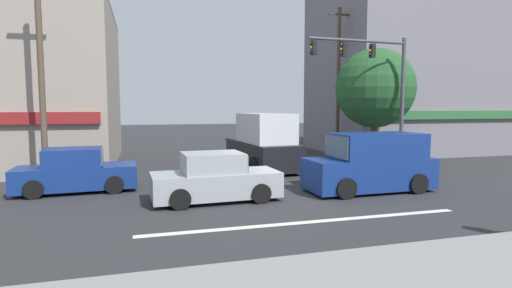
% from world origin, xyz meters
% --- Properties ---
extents(ground_plane, '(120.00, 120.00, 0.00)m').
position_xyz_m(ground_plane, '(0.00, 0.00, 0.00)').
color(ground_plane, '#2B2B2D').
extents(lane_marking_stripe, '(9.00, 0.24, 0.01)m').
position_xyz_m(lane_marking_stripe, '(0.00, -3.50, 0.00)').
color(lane_marking_stripe, silver).
rests_on(lane_marking_stripe, ground).
extents(building_right_corner, '(11.22, 8.98, 11.73)m').
position_xyz_m(building_right_corner, '(13.36, 11.06, 5.86)').
color(building_right_corner, slate).
rests_on(building_right_corner, ground).
extents(street_tree, '(4.07, 4.07, 6.06)m').
position_xyz_m(street_tree, '(7.38, 5.15, 4.02)').
color(street_tree, '#4C3823').
rests_on(street_tree, ground).
extents(utility_pole_near_left, '(1.40, 0.22, 8.58)m').
position_xyz_m(utility_pole_near_left, '(-7.74, 3.35, 4.44)').
color(utility_pole_near_left, brown).
rests_on(utility_pole_near_left, ground).
extents(utility_pole_far_right, '(1.40, 0.22, 8.90)m').
position_xyz_m(utility_pole_far_right, '(7.13, 8.71, 4.60)').
color(utility_pole_far_right, brown).
rests_on(utility_pole_far_right, ground).
extents(traffic_light_mast, '(4.89, 0.39, 6.20)m').
position_xyz_m(traffic_light_mast, '(6.07, 2.82, 4.30)').
color(traffic_light_mast, '#47474C').
rests_on(traffic_light_mast, ground).
extents(box_truck_crossing_rightbound, '(2.57, 5.74, 2.75)m').
position_xyz_m(box_truck_crossing_rightbound, '(1.47, 5.60, 1.25)').
color(box_truck_crossing_rightbound, black).
rests_on(box_truck_crossing_rightbound, ground).
extents(sedan_waiting_far, '(4.17, 2.01, 1.58)m').
position_xyz_m(sedan_waiting_far, '(-1.97, -0.38, 0.71)').
color(sedan_waiting_far, '#999EA3').
rests_on(sedan_waiting_far, ground).
extents(sedan_crossing_center, '(4.19, 2.06, 1.58)m').
position_xyz_m(sedan_crossing_center, '(-6.55, 2.40, 0.71)').
color(sedan_crossing_center, navy).
rests_on(sedan_crossing_center, ground).
extents(van_crossing_leftbound, '(4.63, 2.09, 2.11)m').
position_xyz_m(van_crossing_leftbound, '(3.75, -0.43, 1.01)').
color(van_crossing_leftbound, navy).
rests_on(van_crossing_leftbound, ground).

